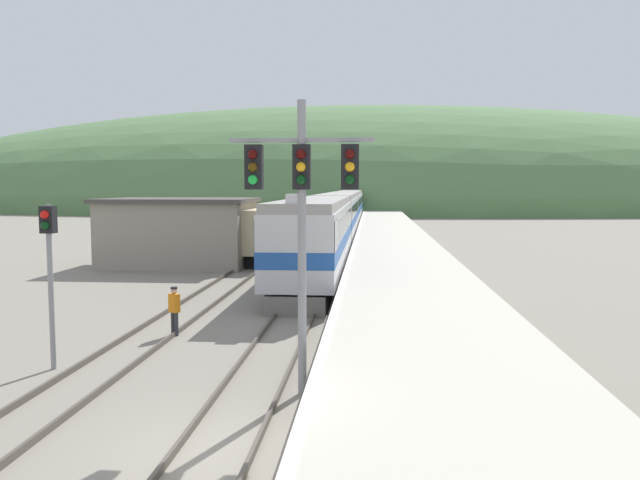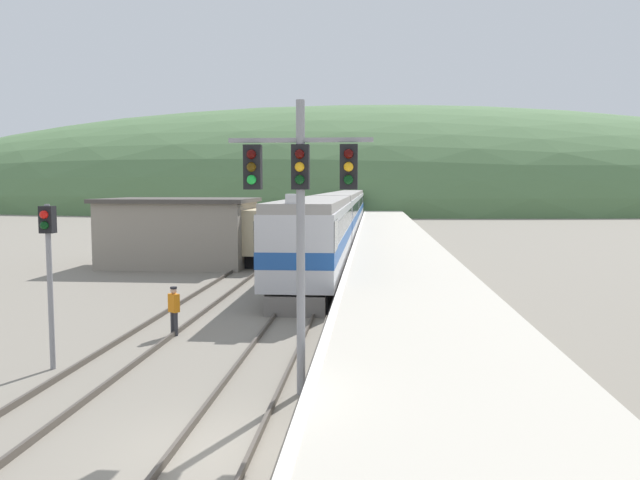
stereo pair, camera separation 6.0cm
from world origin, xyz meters
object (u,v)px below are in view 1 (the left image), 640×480
Objects in this scene: carriage_fourth at (353,203)px; signal_post_siding at (49,253)px; track_worker at (174,308)px; express_train_lead_car at (316,236)px; signal_mast_main at (302,196)px; carriage_second at (338,216)px; siding_train at (288,222)px; carriage_third at (348,207)px.

signal_post_siding reaches higher than carriage_fourth.
carriage_fourth reaches higher than track_worker.
signal_mast_main reaches higher than express_train_lead_car.
signal_post_siding is at bearing -98.58° from carriage_second.
signal_mast_main is (1.23, -38.56, 2.34)m from carriage_second.
signal_mast_main is 7.14m from signal_post_siding.
siding_train is 7.95× the size of signal_post_siding.
signal_mast_main is at bearing -88.17° from carriage_second.
siding_train reaches higher than track_worker.
express_train_lead_car is 17.28m from signal_post_siding.
track_worker is (-3.55, -75.37, -1.39)m from carriage_fourth.
carriage_fourth is (0.00, 42.18, 0.00)m from carriage_second.
track_worker is (2.05, 3.94, -2.23)m from signal_post_siding.
signal_post_siding is 2.74× the size of track_worker.
signal_post_siding is at bearing -94.04° from carriage_fourth.
express_train_lead_car is 20.80m from carriage_second.
express_train_lead_car is 17.96m from signal_mast_main.
express_train_lead_car is 11.95× the size of track_worker.
signal_post_siding is (-5.60, -37.13, 0.84)m from carriage_second.
express_train_lead_car reaches higher than carriage_second.
carriage_third and carriage_fourth have the same top height.
signal_mast_main reaches higher than signal_post_siding.
siding_train is (-4.24, -21.15, -0.50)m from carriage_third.
express_train_lead_car is at bearing 73.99° from track_worker.
express_train_lead_car reaches higher than carriage_third.
carriage_second is 42.18m from carriage_fourth.
carriage_third is at bearing 90.00° from carriage_second.
carriage_fourth is (0.00, 21.09, 0.00)m from carriage_third.
carriage_third is 54.41m from track_worker.
signal_mast_main reaches higher than carriage_third.
signal_post_siding is at bearing 168.13° from signal_mast_main.
carriage_third is 1.00× the size of carriage_fourth.
carriage_third is at bearing 84.50° from signal_post_siding.
carriage_fourth is at bearing 90.00° from carriage_third.
carriage_fourth is at bearing 90.00° from carriage_second.
siding_train is at bearing 101.55° from express_train_lead_car.
signal_post_siding is (-5.60, -58.22, 0.84)m from carriage_third.
express_train_lead_car is at bearing -90.00° from carriage_second.
carriage_fourth reaches higher than siding_train.
signal_mast_main is at bearing -48.33° from track_worker.
siding_train is 33.15m from track_worker.
signal_post_siding is at bearing -95.50° from carriage_third.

